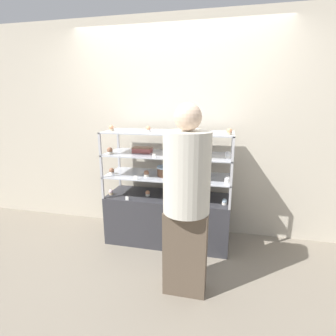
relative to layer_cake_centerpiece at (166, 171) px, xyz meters
name	(u,v)px	position (x,y,z in m)	size (l,w,h in m)	color
ground_plane	(168,240)	(0.02, 0.02, -0.87)	(20.00, 20.00, 0.00)	gray
back_wall	(175,129)	(0.02, 0.42, 0.43)	(8.00, 0.05, 2.60)	beige
display_base	(168,218)	(0.02, 0.02, -0.59)	(1.41, 0.51, 0.57)	#333338
display_riser_lower	(168,177)	(0.02, 0.02, -0.07)	(1.41, 0.51, 0.25)	#B7B7BC
display_riser_middle	(168,155)	(0.02, 0.02, 0.18)	(1.41, 0.51, 0.25)	#B7B7BC
display_riser_upper	(168,133)	(0.02, 0.02, 0.43)	(1.41, 0.51, 0.25)	#B7B7BC
layer_cake_centerpiece	(166,171)	(0.00, 0.00, 0.00)	(0.21, 0.21, 0.11)	brown
sheet_cake_frosted	(142,150)	(-0.29, 0.04, 0.22)	(0.22, 0.12, 0.06)	#C66660
cupcake_0	(111,192)	(-0.65, -0.09, -0.27)	(0.05, 0.05, 0.07)	#CCB28C
cupcake_1	(148,193)	(-0.21, -0.03, -0.27)	(0.05, 0.05, 0.07)	white
cupcake_2	(184,198)	(0.22, -0.09, -0.27)	(0.05, 0.05, 0.07)	beige
cupcake_3	(224,202)	(0.66, -0.10, -0.27)	(0.05, 0.05, 0.07)	white
price_tag_0	(127,198)	(-0.40, -0.21, -0.28)	(0.04, 0.00, 0.04)	white
cupcake_4	(112,171)	(-0.63, -0.07, -0.02)	(0.06, 0.06, 0.07)	white
cupcake_5	(146,174)	(-0.21, -0.08, -0.02)	(0.06, 0.06, 0.07)	beige
cupcake_6	(185,176)	(0.23, -0.09, -0.02)	(0.06, 0.06, 0.07)	white
cupcake_7	(227,179)	(0.68, -0.11, -0.02)	(0.06, 0.06, 0.07)	white
price_tag_1	(136,178)	(-0.29, -0.21, -0.03)	(0.04, 0.00, 0.04)	white
cupcake_8	(110,151)	(-0.62, -0.11, 0.23)	(0.06, 0.06, 0.07)	beige
cupcake_9	(186,153)	(0.23, -0.03, 0.23)	(0.06, 0.06, 0.07)	white
cupcake_10	(228,155)	(0.67, -0.06, 0.23)	(0.06, 0.06, 0.07)	white
price_tag_2	(154,156)	(-0.08, -0.21, 0.21)	(0.04, 0.00, 0.04)	white
cupcake_11	(111,128)	(-0.62, -0.03, 0.47)	(0.05, 0.05, 0.06)	#CCB28C
cupcake_12	(148,129)	(-0.19, -0.04, 0.47)	(0.05, 0.05, 0.06)	white
cupcake_13	(188,130)	(0.25, -0.04, 0.47)	(0.05, 0.05, 0.06)	beige
cupcake_14	(229,132)	(0.67, -0.09, 0.47)	(0.05, 0.05, 0.06)	#CCB28C
price_tag_3	(178,132)	(0.17, -0.21, 0.46)	(0.04, 0.00, 0.04)	white
donut_glazed	(195,130)	(0.31, 0.03, 0.46)	(0.13, 0.13, 0.04)	#EFE5CC
customer_figure	(186,198)	(0.36, -0.79, 0.00)	(0.38, 0.38, 1.63)	brown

